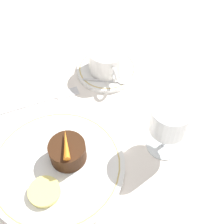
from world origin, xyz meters
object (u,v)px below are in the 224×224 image
(dinner_plate, at_px, (59,166))
(coffee_cup, at_px, (109,59))
(wine_glass, at_px, (172,121))
(fork, at_px, (47,99))
(dessert_cake, at_px, (70,151))

(dinner_plate, distance_m, coffee_cup, 0.27)
(coffee_cup, bearing_deg, wine_glass, 11.87)
(wine_glass, xyz_separation_m, fork, (-0.18, -0.21, -0.08))
(dinner_plate, relative_size, wine_glass, 2.15)
(coffee_cup, bearing_deg, dessert_cake, -33.80)
(dinner_plate, distance_m, fork, 0.17)
(fork, bearing_deg, wine_glass, 48.09)
(coffee_cup, xyz_separation_m, dessert_cake, (0.21, -0.14, -0.01))
(fork, height_order, dessert_cake, dessert_cake)
(wine_glass, bearing_deg, fork, -131.91)
(fork, distance_m, dessert_cake, 0.17)
(fork, relative_size, dessert_cake, 2.92)
(dessert_cake, bearing_deg, fork, -173.16)
(wine_glass, height_order, dessert_cake, wine_glass)
(wine_glass, height_order, fork, wine_glass)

